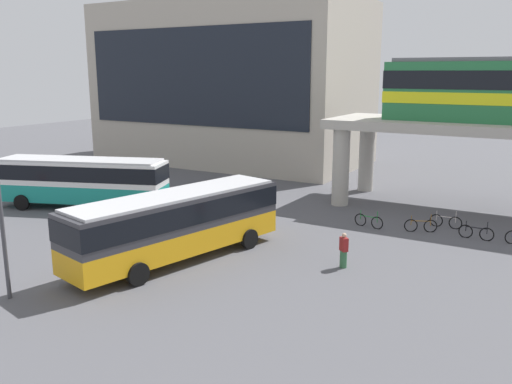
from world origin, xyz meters
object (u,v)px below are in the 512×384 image
object	(u,v)px
station_building	(232,84)
bicycle_black	(476,233)
pedestrian_waiting_near_stop	(231,194)
pedestrian_near_building	(344,251)
bus_secondary	(81,178)
bicycle_green	(369,221)
bicycle_brown	(421,226)
bus_main	(177,219)
bicycle_silver	(446,221)

from	to	relation	value
station_building	bicycle_black	bearing A→B (deg)	-31.63
pedestrian_waiting_near_stop	bicycle_black	bearing A→B (deg)	1.41
pedestrian_near_building	bus_secondary	bearing A→B (deg)	174.44
bicycle_green	pedestrian_near_building	size ratio (longest dim) A/B	1.10
pedestrian_waiting_near_stop	pedestrian_near_building	bearing A→B (deg)	-33.87
bicycle_black	bicycle_green	bearing A→B (deg)	-173.06
bicycle_brown	bus_main	bearing A→B (deg)	-130.15
bus_secondary	station_building	bearing A→B (deg)	95.28
bicycle_black	pedestrian_waiting_near_stop	world-z (taller)	pedestrian_waiting_near_stop
bus_main	bicycle_brown	bearing A→B (deg)	49.85
bicycle_black	station_building	bearing A→B (deg)	148.37
pedestrian_near_building	bicycle_silver	bearing A→B (deg)	73.24
pedestrian_waiting_near_stop	bicycle_green	bearing A→B (deg)	-1.87
station_building	bicycle_brown	size ratio (longest dim) A/B	15.07
bus_main	bicycle_silver	world-z (taller)	bus_main
station_building	bicycle_silver	bearing A→B (deg)	-31.08
station_building	pedestrian_waiting_near_stop	world-z (taller)	station_building
bicycle_silver	bicycle_black	bearing A→B (deg)	-38.16
station_building	pedestrian_near_building	world-z (taller)	station_building
bus_secondary	bicycle_brown	world-z (taller)	bus_secondary
station_building	bicycle_green	xyz separation A→B (m)	(19.50, -16.17, -7.11)
bus_secondary	bicycle_green	bearing A→B (deg)	15.92
bus_secondary	pedestrian_waiting_near_stop	distance (m)	9.70
bicycle_silver	bicycle_brown	bearing A→B (deg)	-123.24
bicycle_black	bicycle_brown	world-z (taller)	same
station_building	bicycle_brown	world-z (taller)	station_building
bicycle_green	pedestrian_waiting_near_stop	xyz separation A→B (m)	(-9.51, 0.31, 0.43)
station_building	bicycle_green	bearing A→B (deg)	-39.66
bus_secondary	bicycle_green	distance (m)	18.32
bicycle_brown	pedestrian_waiting_near_stop	size ratio (longest dim) A/B	0.99
station_building	bus_secondary	distance (m)	21.96
bus_secondary	bicycle_green	size ratio (longest dim) A/B	6.33
bicycle_black	pedestrian_near_building	distance (m)	8.77
station_building	bicycle_black	xyz separation A→B (m)	(25.13, -15.48, -7.11)
bicycle_brown	pedestrian_near_building	size ratio (longest dim) A/B	1.03
bicycle_black	bus_main	bearing A→B (deg)	-137.86
bus_secondary	bicycle_black	distance (m)	23.92
bus_main	pedestrian_waiting_near_stop	distance (m)	10.78
bicycle_green	pedestrian_near_building	xyz separation A→B (m)	(1.11, -6.82, 0.40)
bicycle_silver	pedestrian_near_building	distance (m)	9.35
bicycle_black	bicycle_brown	bearing A→B (deg)	-177.35
station_building	bus_secondary	xyz separation A→B (m)	(1.96, -21.17, -5.48)
bicycle_green	bicycle_silver	bearing A→B (deg)	29.12
station_building	bus_secondary	size ratio (longest dim) A/B	2.23
bus_main	pedestrian_near_building	xyz separation A→B (m)	(7.06, 2.97, -1.23)
bicycle_silver	pedestrian_near_building	size ratio (longest dim) A/B	1.11
bicycle_brown	bicycle_black	bearing A→B (deg)	2.65
station_building	bicycle_silver	world-z (taller)	station_building
bicycle_silver	pedestrian_near_building	world-z (taller)	pedestrian_near_building
bus_secondary	pedestrian_waiting_near_stop	world-z (taller)	bus_secondary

